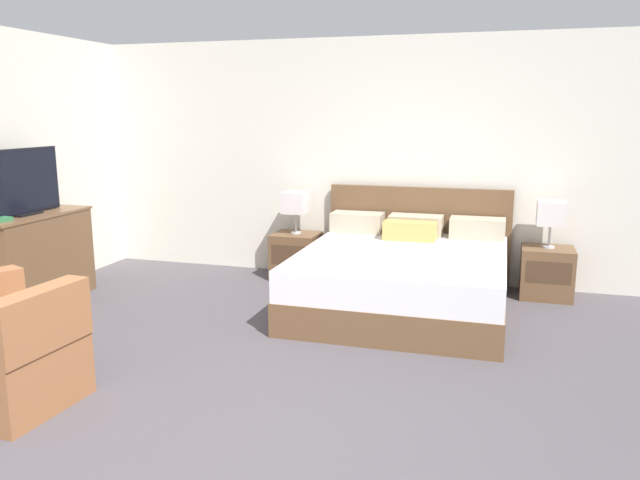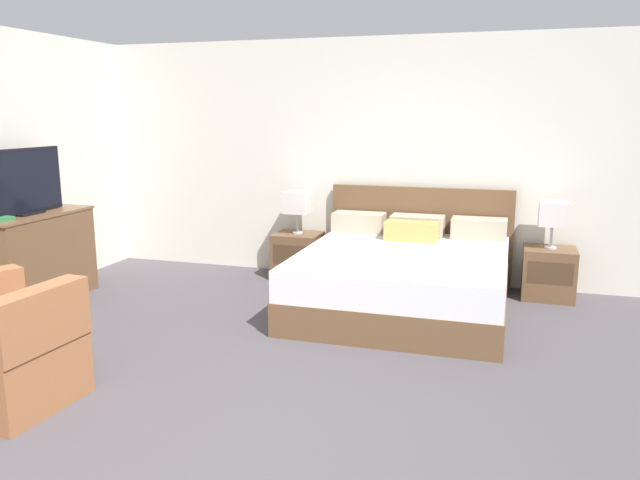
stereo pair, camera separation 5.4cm
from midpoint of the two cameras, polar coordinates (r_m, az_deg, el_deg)
ground_plane at (r=3.41m, az=-10.21°, el=-19.71°), size 11.71×11.71×0.00m
wall_back at (r=6.66m, az=5.11°, el=7.26°), size 7.30×0.06×2.52m
bed at (r=5.72m, az=7.97°, el=-3.31°), size 1.87×2.04×1.01m
nightstand_left at (r=6.72m, az=-1.81°, el=-1.44°), size 0.48×0.43×0.49m
nightstand_right at (r=6.39m, az=20.39°, el=-2.87°), size 0.48×0.43×0.49m
table_lamp_left at (r=6.62m, az=-1.84°, el=3.42°), size 0.26×0.26×0.45m
table_lamp_right at (r=6.28m, az=20.76°, el=2.23°), size 0.26×0.26×0.45m
dresser at (r=6.39m, az=-24.28°, el=-1.41°), size 0.47×1.17×0.85m
tv at (r=6.23m, az=-25.21°, el=4.77°), size 0.18×0.91×0.60m
armchair_companion at (r=4.25m, az=-25.88°, el=-9.93°), size 0.73×0.72×0.76m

